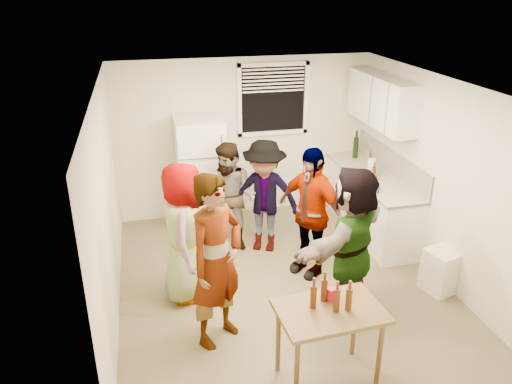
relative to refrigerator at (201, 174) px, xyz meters
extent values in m
cube|color=white|center=(0.00, 0.00, 0.00)|extent=(0.70, 0.70, 1.70)
cube|color=white|center=(2.45, -0.73, -0.42)|extent=(0.60, 2.20, 0.86)
cube|color=#C0B59E|center=(2.45, -0.73, 0.03)|extent=(0.64, 2.22, 0.04)
cube|color=beige|center=(2.74, -0.73, 0.23)|extent=(0.03, 2.20, 0.36)
cube|color=white|center=(2.58, -0.53, 1.10)|extent=(0.34, 1.60, 0.70)
cylinder|color=white|center=(2.43, -0.70, 0.05)|extent=(0.11, 0.11, 0.23)
cylinder|color=black|center=(2.50, 0.03, 0.05)|extent=(0.08, 0.08, 0.33)
cylinder|color=#47230C|center=(2.35, -0.95, 0.05)|extent=(0.05, 0.05, 0.20)
cylinder|color=#231CC2|center=(2.19, -1.36, 0.05)|extent=(0.10, 0.10, 0.13)
cube|color=gold|center=(2.67, -0.04, 0.12)|extent=(0.02, 0.17, 0.14)
cube|color=white|center=(2.61, -2.45, -0.60)|extent=(0.45, 0.45, 0.54)
cylinder|color=#47230C|center=(0.87, -3.59, -0.04)|extent=(0.06, 0.06, 0.23)
cylinder|color=#B6172B|center=(0.78, -3.41, -0.04)|extent=(0.09, 0.09, 0.12)
imported|color=gray|center=(-0.43, -1.85, -0.85)|extent=(1.83, 1.13, 0.54)
imported|color=#141933|center=(-0.19, -2.70, -0.85)|extent=(1.70, 1.90, 0.45)
imported|color=brown|center=(0.30, -0.80, -0.85)|extent=(1.50, 1.70, 0.59)
imported|color=#3A3A3E|center=(0.75, -0.95, -0.85)|extent=(1.64, 1.90, 0.60)
imported|color=black|center=(1.17, -1.66, -0.85)|extent=(1.99, 1.76, 0.42)
imported|color=#F08C54|center=(1.35, -2.52, -0.85)|extent=(2.37, 2.39, 0.52)
camera|label=1|loc=(-0.79, -7.02, 2.71)|focal=35.00mm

